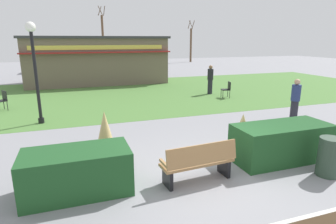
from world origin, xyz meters
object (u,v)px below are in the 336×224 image
lamppost_mid (34,61)px  cafe_chair_west (227,88)px  food_kiosk (97,60)px  person_standing (210,79)px  tree_right_bg (191,44)px  park_bench (199,162)px  parked_car_west_slot (49,66)px  tree_left_bg (103,39)px  cafe_chair_east (2,99)px  person_strolling (295,100)px  parked_car_center_slot (103,64)px  trash_bin (329,157)px

lamppost_mid → cafe_chair_west: bearing=12.0°
food_kiosk → person_standing: bearing=-49.5°
tree_right_bg → park_bench: bearing=-113.2°
park_bench → parked_car_west_slot: (-4.47, 24.64, 0.16)m
lamppost_mid → food_kiosk: lamppost_mid is taller
person_standing → tree_left_bg: bearing=-90.4°
cafe_chair_east → person_standing: bearing=2.9°
lamppost_mid → person_strolling: 9.93m
food_kiosk → tree_left_bg: 15.47m
cafe_chair_west → cafe_chair_east: same height
cafe_chair_west → parked_car_center_slot: parked_car_center_slot is taller
lamppost_mid → tree_left_bg: size_ratio=0.53×
trash_bin → tree_left_bg: 32.39m
lamppost_mid → cafe_chair_east: bearing=123.2°
tree_left_bg → tree_right_bg: (12.27, 0.81, -0.69)m
food_kiosk → cafe_chair_east: food_kiosk is taller
trash_bin → parked_car_center_slot: size_ratio=0.22×
parked_car_center_slot → tree_left_bg: tree_left_bg is taller
person_strolling → tree_right_bg: bearing=35.1°
food_kiosk → tree_right_bg: bearing=47.9°
park_bench → trash_bin: 3.12m
lamppost_mid → cafe_chair_east: lamppost_mid is taller
park_bench → lamppost_mid: 7.51m
park_bench → parked_car_west_slot: size_ratio=0.41×
lamppost_mid → tree_left_bg: bearing=78.1°
lamppost_mid → person_standing: lamppost_mid is taller
trash_bin → cafe_chair_west: (2.52, 8.89, 0.06)m
park_bench → tree_left_bg: 31.69m
cafe_chair_east → parked_car_west_slot: size_ratio=0.21×
parked_car_center_slot → cafe_chair_east: bearing=-111.6°
trash_bin → person_strolling: (2.51, 3.87, 0.39)m
parked_car_center_slot → cafe_chair_west: bearing=-73.3°
trash_bin → cafe_chair_west: trash_bin is taller
parked_car_center_slot → tree_right_bg: tree_right_bg is taller
parked_car_center_slot → trash_bin: bearing=-84.6°
trash_bin → parked_car_west_slot: parked_car_west_slot is taller
cafe_chair_east → person_strolling: size_ratio=0.53×
cafe_chair_west → cafe_chair_east: (-11.13, 0.77, 0.00)m
lamppost_mid → tree_right_bg: (17.63, 26.14, 0.10)m
tree_right_bg → lamppost_mid: bearing=-124.0°
person_standing → parked_car_west_slot: size_ratio=0.40×
parked_car_center_slot → food_kiosk: bearing=-98.6°
parked_car_west_slot → parked_car_center_slot: size_ratio=1.01×
park_bench → parked_car_center_slot: 24.65m
tree_left_bg → tree_right_bg: bearing=3.8°
park_bench → cafe_chair_east: size_ratio=1.95×
person_standing → parked_car_west_slot: bearing=-67.2°
cafe_chair_east → parked_car_center_slot: 16.87m
cafe_chair_east → tree_right_bg: bearing=50.3°
trash_bin → tree_right_bg: size_ratio=0.16×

